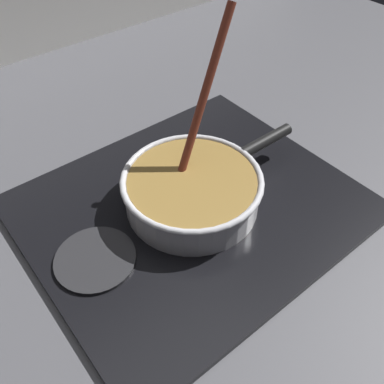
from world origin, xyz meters
name	(u,v)px	position (x,y,z in m)	size (l,w,h in m)	color
ground	(167,262)	(0.00, 0.00, -0.02)	(2.40, 1.60, 0.04)	#4C4C51
hob_plate	(192,206)	(0.10, 0.05, 0.01)	(0.56, 0.48, 0.01)	black
burner_ring	(192,202)	(0.10, 0.05, 0.02)	(0.18, 0.18, 0.01)	#592D0C
spare_burner	(95,259)	(-0.10, 0.05, 0.01)	(0.13, 0.13, 0.01)	#262628
cooking_pan	(193,189)	(0.10, 0.05, 0.05)	(0.36, 0.24, 0.31)	silver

